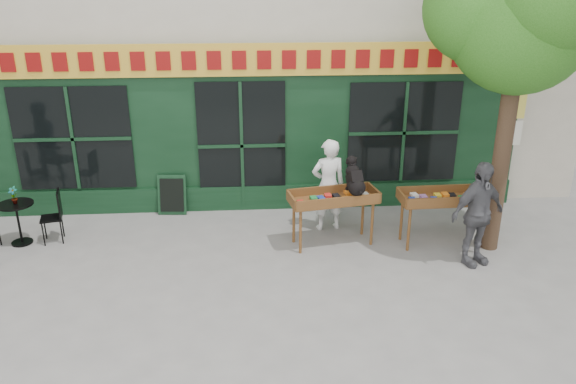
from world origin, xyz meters
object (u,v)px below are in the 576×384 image
book_cart_right (444,200)px  bistro_table (17,215)px  woman (328,185)px  man_right (478,214)px  book_cart_center (333,200)px  dog (355,175)px

book_cart_right → bistro_table: (-7.41, 0.52, -0.28)m
woman → book_cart_right: woman is taller
woman → man_right: (2.21, -1.53, 0.01)m
book_cart_center → man_right: (2.21, -0.88, 0.06)m
book_cart_center → woman: 0.65m
dog → man_right: 2.07m
woman → book_cart_right: 2.06m
book_cart_center → book_cart_right: size_ratio=1.05×
bistro_table → book_cart_center: bearing=-4.1°
woman → bistro_table: bearing=-7.8°
book_cart_center → dog: 0.59m
woman → bistro_table: woman is taller
dog → book_cart_right: size_ratio=0.40×
book_cart_center → man_right: bearing=-32.2°
woman → book_cart_right: (1.91, -0.78, -0.05)m
man_right → bistro_table: bearing=148.9°
dog → woman: woman is taller
dog → book_cart_right: dog is taller
book_cart_right → bistro_table: size_ratio=2.00×
book_cart_center → book_cart_right: 1.91m
man_right → bistro_table: size_ratio=2.31×
bistro_table → man_right: bearing=-9.3°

